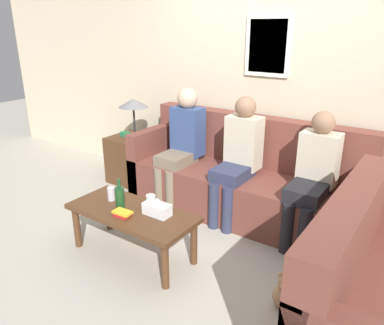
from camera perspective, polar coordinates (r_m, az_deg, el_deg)
ground_plane at (r=3.75m, az=4.02°, el=-10.29°), size 16.00×16.00×0.00m
wall_back at (r=4.11m, az=11.32°, el=11.46°), size 9.00×0.08×2.60m
couch_main at (r=3.99m, az=7.85°, el=-2.88°), size 2.47×0.82×1.01m
couch_side at (r=2.60m, az=27.16°, el=-18.91°), size 0.82×1.57×1.01m
coffee_table at (r=3.25m, az=-9.13°, el=-8.21°), size 1.13×0.50×0.43m
side_table_with_lamp at (r=4.81m, az=-9.02°, el=1.18°), size 0.51×0.51×1.07m
wine_bottle at (r=3.25m, az=-10.95°, el=-5.15°), size 0.08×0.08×0.26m
drinking_glass at (r=3.27m, az=-6.30°, el=-5.72°), size 0.08×0.08×0.09m
book_stack at (r=3.14m, az=-10.53°, el=-7.63°), size 0.16×0.11×0.04m
soda_can at (r=3.41m, az=-12.22°, el=-4.68°), size 0.07×0.07×0.12m
tissue_box at (r=3.11m, az=-5.36°, el=-7.05°), size 0.23×0.12×0.15m
person_left at (r=4.11m, az=-1.54°, el=3.26°), size 0.34×0.59×1.27m
person_middle at (r=3.74m, az=7.05°, el=1.15°), size 0.34×0.59×1.26m
person_right at (r=3.50m, az=17.97°, el=-1.61°), size 0.34×0.62×1.20m
teddy_bear at (r=2.89m, az=13.91°, el=-18.72°), size 0.17×0.17×0.27m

